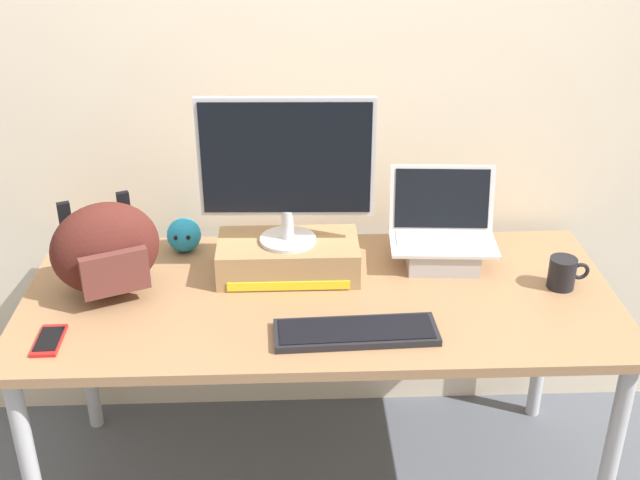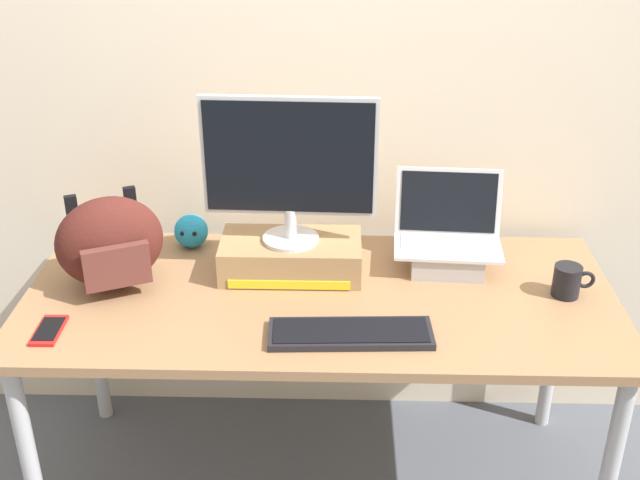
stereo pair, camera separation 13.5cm
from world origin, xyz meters
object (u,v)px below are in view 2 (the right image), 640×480
open_laptop (447,247)px  external_keyboard (351,333)px  toner_box_yellow (291,256)px  plush_toy (191,231)px  coffee_mug (568,281)px  messenger_backpack (110,242)px  desktop_monitor (289,166)px  cell_phone (49,330)px

open_laptop → external_keyboard: (-0.31, -0.41, -0.05)m
toner_box_yellow → plush_toy: bearing=154.0°
toner_box_yellow → coffee_mug: size_ratio=3.50×
messenger_backpack → open_laptop: bearing=-15.6°
desktop_monitor → cell_phone: size_ratio=3.54×
open_laptop → coffee_mug: open_laptop is taller
messenger_backpack → plush_toy: size_ratio=3.29×
toner_box_yellow → plush_toy: (-0.34, 0.17, 0.00)m
open_laptop → toner_box_yellow: bearing=-169.8°
open_laptop → cell_phone: open_laptop is taller
desktop_monitor → plush_toy: 0.48m
plush_toy → desktop_monitor: bearing=-26.1°
desktop_monitor → coffee_mug: desktop_monitor is taller
external_keyboard → plush_toy: bearing=132.6°
toner_box_yellow → desktop_monitor: 0.30m
toner_box_yellow → external_keyboard: size_ratio=0.95×
external_keyboard → coffee_mug: size_ratio=3.66×
coffee_mug → messenger_backpack: bearing=178.6°
open_laptop → external_keyboard: 0.52m
cell_phone → plush_toy: (0.31, 0.52, 0.05)m
external_keyboard → plush_toy: size_ratio=4.06×
coffee_mug → plush_toy: 1.20m
coffee_mug → open_laptop: bearing=152.4°
desktop_monitor → open_laptop: size_ratio=1.51×
messenger_backpack → plush_toy: 0.33m
cell_phone → external_keyboard: bearing=-1.0°
external_keyboard → messenger_backpack: (-0.72, 0.27, 0.13)m
cell_phone → messenger_backpack: bearing=66.0°
open_laptop → messenger_backpack: 1.03m
coffee_mug → desktop_monitor: bearing=171.8°
desktop_monitor → coffee_mug: size_ratio=4.19×
toner_box_yellow → plush_toy: size_ratio=3.88×
open_laptop → coffee_mug: 0.38m
toner_box_yellow → external_keyboard: toner_box_yellow is taller
toner_box_yellow → cell_phone: bearing=-151.2°
toner_box_yellow → coffee_mug: toner_box_yellow is taller
desktop_monitor → messenger_backpack: desktop_monitor is taller
external_keyboard → cell_phone: (-0.83, 0.00, -0.01)m
toner_box_yellow → coffee_mug: bearing=-8.2°
desktop_monitor → external_keyboard: size_ratio=1.14×
toner_box_yellow → external_keyboard: (0.18, -0.36, -0.04)m
external_keyboard → coffee_mug: (0.64, 0.24, 0.04)m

